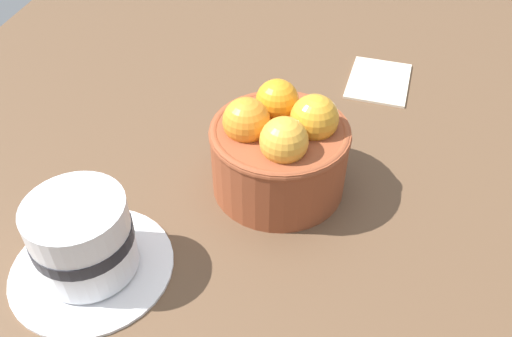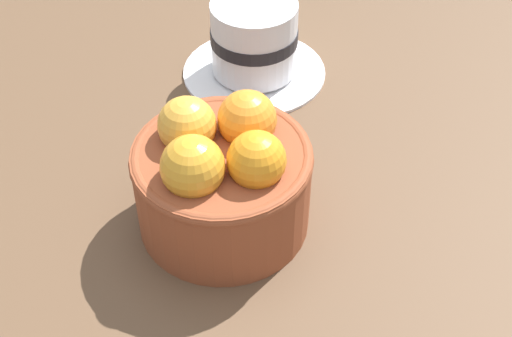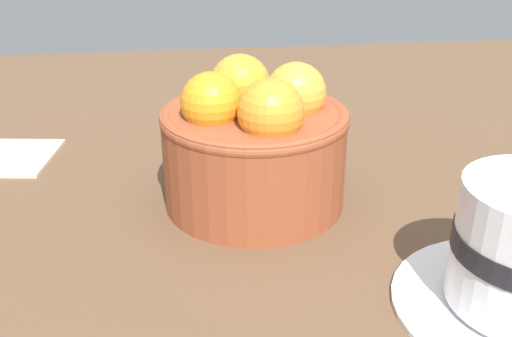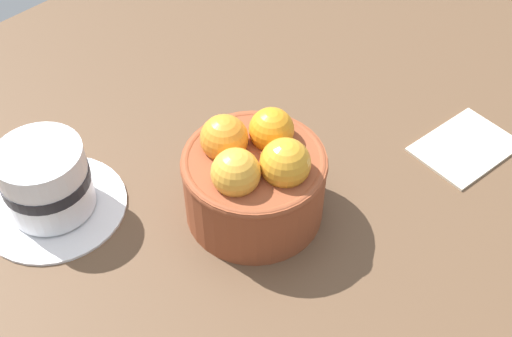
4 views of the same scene
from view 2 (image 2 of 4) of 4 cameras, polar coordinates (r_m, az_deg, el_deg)
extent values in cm
cube|color=brown|center=(57.44, -2.50, -5.20)|extent=(122.06, 94.14, 3.30)
cylinder|color=brown|center=(53.60, -2.67, -1.54)|extent=(13.21, 13.21, 7.15)
torus|color=brown|center=(51.39, -2.78, 0.94)|extent=(13.41, 13.41, 1.00)
sphere|color=orange|center=(49.02, 0.04, 0.68)|extent=(4.21, 4.21, 4.21)
sphere|color=orange|center=(52.29, -0.71, 3.97)|extent=(4.42, 4.42, 4.42)
sphere|color=gold|center=(52.01, -5.55, 3.46)|extent=(4.35, 4.35, 4.35)
sphere|color=orange|center=(48.71, -5.11, 0.13)|extent=(4.55, 4.55, 4.55)
cylinder|color=white|center=(70.40, -0.15, 7.86)|extent=(13.93, 13.93, 0.60)
cylinder|color=white|center=(68.20, -0.15, 10.47)|extent=(8.15, 8.15, 7.09)
cylinder|color=black|center=(68.09, -0.15, 10.62)|extent=(8.31, 8.31, 1.28)
camera|label=1|loc=(0.71, -31.29, 34.24)|focal=35.86mm
camera|label=3|loc=(0.70, 27.96, 22.53)|focal=41.98mm
camera|label=4|loc=(0.60, -59.39, 33.73)|focal=45.33mm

